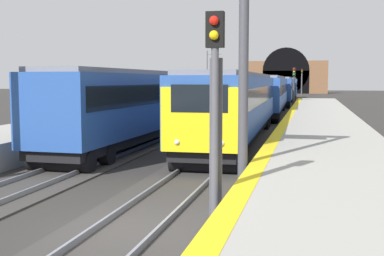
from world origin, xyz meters
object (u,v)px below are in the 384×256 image
(train_adjacent_platform, at_px, (185,97))
(railway_signal_near, at_px, (215,107))
(overhead_signal_gantry, at_px, (92,0))
(railway_signal_mid, at_px, (294,84))
(train_main_approaching, at_px, (276,91))
(railway_signal_far, at_px, (302,81))
(catenary_mast_near, at_px, (207,75))

(train_adjacent_platform, height_order, railway_signal_near, railway_signal_near)
(railway_signal_near, bearing_deg, overhead_signal_gantry, -128.85)
(railway_signal_mid, relative_size, overhead_signal_gantry, 0.52)
(train_main_approaching, distance_m, railway_signal_far, 47.29)
(train_adjacent_platform, xyz_separation_m, catenary_mast_near, (42.92, 7.31, 1.94))
(railway_signal_near, bearing_deg, train_main_approaching, -177.66)
(train_adjacent_platform, distance_m, railway_signal_mid, 24.67)
(train_adjacent_platform, height_order, railway_signal_mid, railway_signal_mid)
(train_adjacent_platform, height_order, catenary_mast_near, catenary_mast_near)
(train_main_approaching, height_order, railway_signal_far, railway_signal_far)
(railway_signal_far, height_order, overhead_signal_gantry, overhead_signal_gantry)
(railway_signal_far, height_order, catenary_mast_near, catenary_mast_near)
(railway_signal_mid, xyz_separation_m, catenary_mast_near, (19.25, 14.25, 1.20))
(railway_signal_near, height_order, railway_signal_mid, railway_signal_mid)
(train_adjacent_platform, bearing_deg, overhead_signal_gantry, -172.26)
(train_main_approaching, distance_m, railway_signal_mid, 2.13)
(train_adjacent_platform, xyz_separation_m, railway_signal_mid, (23.67, -6.93, 0.73))
(railway_signal_near, relative_size, railway_signal_far, 0.85)
(railway_signal_far, xyz_separation_m, catenary_mast_near, (-27.91, 14.25, 0.85))
(overhead_signal_gantry, relative_size, catenary_mast_near, 1.16)
(train_adjacent_platform, distance_m, railway_signal_near, 25.60)
(railway_signal_far, bearing_deg, railway_signal_near, 0.00)
(overhead_signal_gantry, distance_m, catenary_mast_near, 64.73)
(railway_signal_mid, bearing_deg, railway_signal_near, 0.00)
(railway_signal_near, bearing_deg, railway_signal_mid, -180.00)
(railway_signal_mid, distance_m, railway_signal_far, 47.16)
(railway_signal_mid, xyz_separation_m, overhead_signal_gantry, (-44.72, 4.45, 2.85))
(railway_signal_near, relative_size, overhead_signal_gantry, 0.52)
(train_main_approaching, xyz_separation_m, overhead_signal_gantry, (-44.63, 2.48, 3.64))
(train_main_approaching, height_order, train_adjacent_platform, train_adjacent_platform)
(railway_signal_far, distance_m, catenary_mast_near, 31.35)
(railway_signal_mid, height_order, overhead_signal_gantry, overhead_signal_gantry)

